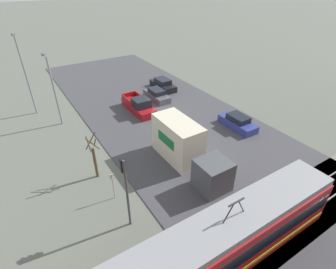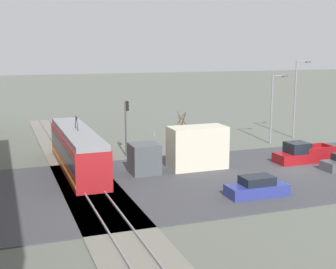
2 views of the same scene
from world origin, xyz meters
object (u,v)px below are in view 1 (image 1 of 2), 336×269
(traffic_light_pole, at_px, (126,185))
(sedan_car_1, at_px, (163,85))
(street_lamp_mid_block, at_px, (53,86))
(box_truck, at_px, (185,147))
(street_lamp_near_crossing, at_px, (25,71))
(sedan_car_0, at_px, (238,122))
(pickup_truck, at_px, (139,106))
(sedan_car_2, at_px, (157,95))
(no_parking_sign, at_px, (113,184))
(light_rail_tram, at_px, (229,238))
(street_tree, at_px, (95,158))

(traffic_light_pole, bearing_deg, sedan_car_1, -126.75)
(sedan_car_1, bearing_deg, street_lamp_mid_block, 9.04)
(box_truck, xyz_separation_m, street_lamp_near_crossing, (9.49, -17.92, 3.39))
(sedan_car_0, distance_m, street_lamp_mid_block, 20.11)
(street_lamp_mid_block, bearing_deg, pickup_truck, 165.75)
(sedan_car_1, xyz_separation_m, street_lamp_mid_block, (14.95, 2.38, 3.73))
(pickup_truck, height_order, sedan_car_2, pickup_truck)
(no_parking_sign, bearing_deg, street_lamp_near_crossing, -82.10)
(light_rail_tram, height_order, pickup_truck, light_rail_tram)
(street_lamp_near_crossing, bearing_deg, sedan_car_0, 138.78)
(light_rail_tram, height_order, sedan_car_1, light_rail_tram)
(pickup_truck, height_order, traffic_light_pole, traffic_light_pole)
(traffic_light_pole, height_order, no_parking_sign, traffic_light_pole)
(no_parking_sign, bearing_deg, sedan_car_0, -170.28)
(pickup_truck, distance_m, traffic_light_pole, 17.02)
(sedan_car_2, xyz_separation_m, traffic_light_pole, (11.79, 16.61, 2.86))
(sedan_car_1, xyz_separation_m, sedan_car_2, (2.59, 2.66, -0.03))
(sedan_car_1, height_order, sedan_car_2, sedan_car_1)
(traffic_light_pole, xyz_separation_m, street_lamp_near_crossing, (2.53, -21.25, 1.66))
(box_truck, height_order, traffic_light_pole, traffic_light_pole)
(sedan_car_1, distance_m, street_tree, 19.86)
(sedan_car_0, bearing_deg, light_rail_tram, -137.22)
(pickup_truck, distance_m, street_lamp_near_crossing, 13.32)
(traffic_light_pole, height_order, street_lamp_mid_block, street_lamp_mid_block)
(sedan_car_1, relative_size, traffic_light_pole, 0.87)
(sedan_car_0, distance_m, street_lamp_near_crossing, 24.43)
(box_truck, xyz_separation_m, street_tree, (7.18, -2.54, 0.07))
(sedan_car_0, bearing_deg, pickup_truck, 128.48)
(box_truck, distance_m, street_tree, 7.62)
(street_tree, distance_m, street_lamp_near_crossing, 15.90)
(light_rail_tram, height_order, street_lamp_mid_block, street_lamp_mid_block)
(sedan_car_0, distance_m, sedan_car_1, 13.89)
(pickup_truck, bearing_deg, light_rail_tram, 77.71)
(sedan_car_2, relative_size, street_lamp_mid_block, 0.59)
(sedan_car_2, bearing_deg, light_rail_tram, 70.07)
(box_truck, relative_size, pickup_truck, 1.50)
(pickup_truck, relative_size, traffic_light_pole, 1.05)
(box_truck, height_order, pickup_truck, box_truck)
(sedan_car_2, bearing_deg, traffic_light_pole, 54.61)
(sedan_car_2, bearing_deg, box_truck, 69.97)
(box_truck, bearing_deg, street_lamp_mid_block, -61.00)
(box_truck, height_order, sedan_car_1, box_truck)
(light_rail_tram, relative_size, street_lamp_near_crossing, 1.65)
(street_lamp_near_crossing, xyz_separation_m, no_parking_sign, (-2.56, 18.48, -3.77))
(light_rail_tram, height_order, traffic_light_pole, traffic_light_pole)
(sedan_car_1, bearing_deg, traffic_light_pole, 53.25)
(light_rail_tram, distance_m, sedan_car_1, 26.88)
(pickup_truck, distance_m, street_lamp_mid_block, 9.72)
(traffic_light_pole, relative_size, street_lamp_mid_block, 0.72)
(pickup_truck, xyz_separation_m, sedan_car_0, (-7.35, 9.24, -0.12))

